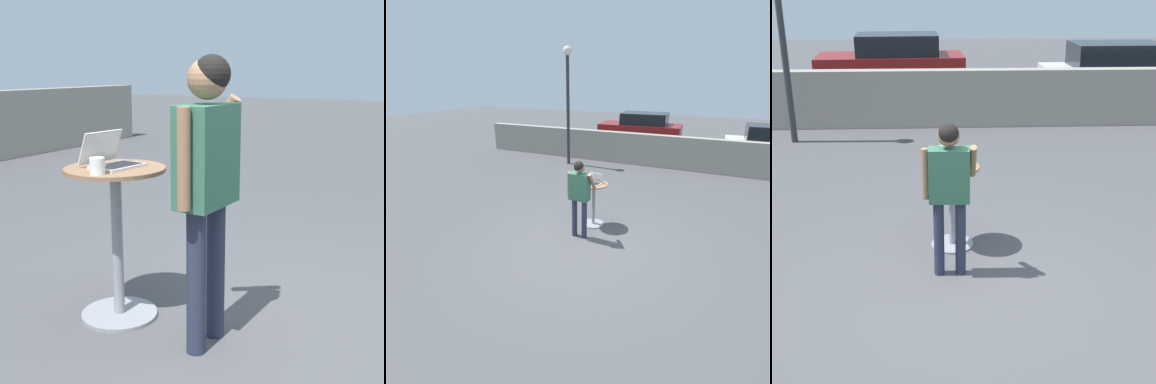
# 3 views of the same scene
# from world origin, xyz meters

# --- Properties ---
(ground_plane) EXTENTS (50.00, 50.00, 0.00)m
(ground_plane) POSITION_xyz_m (0.00, 0.00, 0.00)
(ground_plane) COLOR #4C4C4F
(cafe_table) EXTENTS (0.63, 0.63, 0.99)m
(cafe_table) POSITION_xyz_m (-0.17, 1.02, 0.58)
(cafe_table) COLOR gray
(cafe_table) RESTS_ON ground_plane
(laptop) EXTENTS (0.35, 0.33, 0.22)m
(laptop) POSITION_xyz_m (-0.16, 1.06, 1.04)
(laptop) COLOR silver
(laptop) RESTS_ON cafe_table
(coffee_mug) EXTENTS (0.12, 0.09, 0.10)m
(coffee_mug) POSITION_xyz_m (-0.40, 0.97, 1.04)
(coffee_mug) COLOR white
(coffee_mug) RESTS_ON cafe_table
(standing_person) EXTENTS (0.56, 0.36, 1.66)m
(standing_person) POSITION_xyz_m (-0.21, 0.36, 1.05)
(standing_person) COLOR #282D42
(standing_person) RESTS_ON ground_plane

